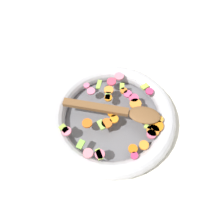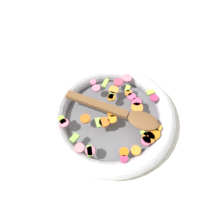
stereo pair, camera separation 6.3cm
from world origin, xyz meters
name	(u,v)px [view 1 (the left image)]	position (x,y,z in m)	size (l,w,h in m)	color
ground_plane	(112,120)	(0.00, 0.00, 0.00)	(4.00, 4.00, 0.00)	silver
skillet	(112,117)	(0.00, 0.00, 0.02)	(0.38, 0.38, 0.05)	slate
chopped_vegetables	(119,114)	(-0.02, 0.01, 0.05)	(0.30, 0.30, 0.01)	orange
wooden_spoon	(122,111)	(-0.03, 0.01, 0.06)	(0.27, 0.15, 0.01)	brown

